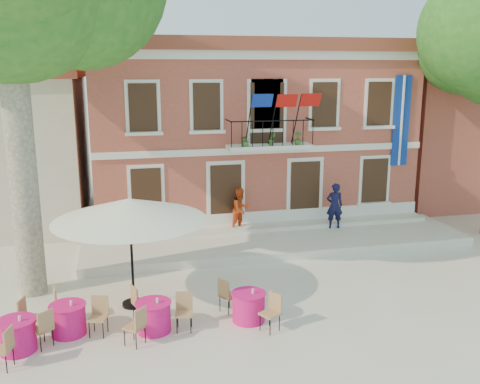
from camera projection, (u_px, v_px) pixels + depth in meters
The scene contains 11 objects.
ground at pixel (255, 299), 15.08m from camera, with size 90.00×90.00×0.00m, color beige.
main_building at pixel (242, 127), 24.14m from camera, with size 13.50×9.59×7.50m.
neighbor_east at pixel (461, 130), 27.90m from camera, with size 9.40×9.40×6.40m.
terrace at pixel (277, 241), 19.67m from camera, with size 14.00×3.40×0.30m, color silver.
patio_umbrella at pixel (130, 210), 14.11m from camera, with size 4.08×4.08×3.03m.
pedestrian_navy at pixel (335, 206), 20.62m from camera, with size 0.65×0.42×1.77m, color black.
pedestrian_orange at pixel (241, 209), 20.29m from camera, with size 0.81×0.63×1.67m, color #D74519.
cafe_table_0 at pixel (154, 315), 13.19m from camera, with size 1.76×1.84×0.95m.
cafe_table_1 at pixel (68, 318), 13.04m from camera, with size 1.83×1.79×0.95m.
cafe_table_3 at pixel (17, 334), 12.25m from camera, with size 0.92×1.96×0.95m.
cafe_table_4 at pixel (249, 306), 13.73m from camera, with size 1.34×1.87×0.95m.
Camera 1 is at (-3.62, -13.53, 6.38)m, focal length 40.00 mm.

